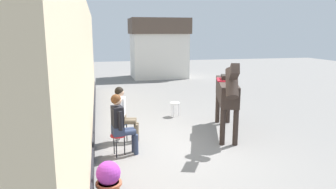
{
  "coord_description": "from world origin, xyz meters",
  "views": [
    {
      "loc": [
        -2.2,
        -6.84,
        2.69
      ],
      "look_at": [
        -0.4,
        1.2,
        1.05
      ],
      "focal_mm": 33.51,
      "sensor_mm": 36.0,
      "label": 1
    }
  ],
  "objects_px": {
    "seated_visitor_near": "(120,121)",
    "saddled_horse_center": "(227,92)",
    "spare_stool_white": "(175,104)",
    "seated_visitor_far": "(123,111)",
    "flower_planter_near": "(109,179)"
  },
  "relations": [
    {
      "from": "seated_visitor_near",
      "to": "saddled_horse_center",
      "type": "xyz_separation_m",
      "value": [
        2.86,
        0.9,
        0.38
      ]
    },
    {
      "from": "seated_visitor_near",
      "to": "spare_stool_white",
      "type": "bearing_deg",
      "value": 56.37
    },
    {
      "from": "saddled_horse_center",
      "to": "seated_visitor_far",
      "type": "bearing_deg",
      "value": -179.83
    },
    {
      "from": "seated_visitor_far",
      "to": "flower_planter_near",
      "type": "relative_size",
      "value": 2.17
    },
    {
      "from": "flower_planter_near",
      "to": "seated_visitor_near",
      "type": "bearing_deg",
      "value": 79.52
    },
    {
      "from": "seated_visitor_far",
      "to": "spare_stool_white",
      "type": "height_order",
      "value": "seated_visitor_far"
    },
    {
      "from": "seated_visitor_near",
      "to": "seated_visitor_far",
      "type": "distance_m",
      "value": 0.9
    },
    {
      "from": "seated_visitor_far",
      "to": "saddled_horse_center",
      "type": "relative_size",
      "value": 0.48
    },
    {
      "from": "seated_visitor_near",
      "to": "seated_visitor_far",
      "type": "bearing_deg",
      "value": 81.62
    },
    {
      "from": "saddled_horse_center",
      "to": "flower_planter_near",
      "type": "bearing_deg",
      "value": -139.64
    },
    {
      "from": "saddled_horse_center",
      "to": "flower_planter_near",
      "type": "relative_size",
      "value": 4.52
    },
    {
      "from": "seated_visitor_near",
      "to": "flower_planter_near",
      "type": "distance_m",
      "value": 1.9
    },
    {
      "from": "flower_planter_near",
      "to": "spare_stool_white",
      "type": "xyz_separation_m",
      "value": [
        2.29,
        4.76,
        0.07
      ]
    },
    {
      "from": "flower_planter_near",
      "to": "saddled_horse_center",
      "type": "bearing_deg",
      "value": 40.36
    },
    {
      "from": "seated_visitor_far",
      "to": "saddled_horse_center",
      "type": "height_order",
      "value": "saddled_horse_center"
    }
  ]
}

